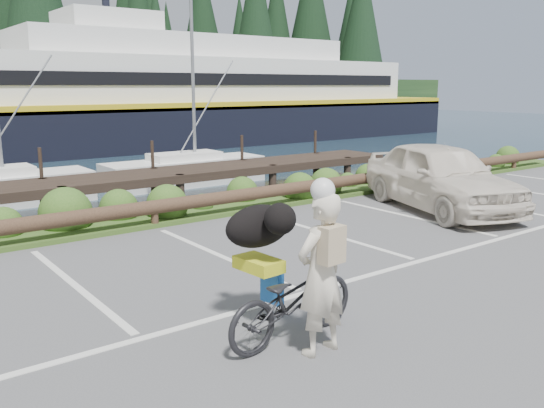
{
  "coord_description": "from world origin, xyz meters",
  "views": [
    {
      "loc": [
        -5.22,
        -6.52,
        3.0
      ],
      "look_at": [
        0.32,
        0.84,
        1.1
      ],
      "focal_mm": 38.0,
      "sensor_mm": 36.0,
      "label": 1
    }
  ],
  "objects": [
    {
      "name": "cyclist",
      "position": [
        -1.09,
        -1.96,
        0.94
      ],
      "size": [
        0.72,
        0.5,
        1.87
      ],
      "primitive_type": "imported",
      "rotation": [
        0.0,
        0.0,
        3.23
      ],
      "color": "beige",
      "rests_on": "ground"
    },
    {
      "name": "log_rail",
      "position": [
        0.0,
        4.6,
        0.0
      ],
      "size": [
        32.0,
        0.3,
        0.6
      ],
      "primitive_type": null,
      "color": "#443021",
      "rests_on": "ground"
    },
    {
      "name": "dog",
      "position": [
        -1.19,
        -0.88,
        1.29
      ],
      "size": [
        0.53,
        0.96,
        0.54
      ],
      "primitive_type": "ellipsoid",
      "rotation": [
        0.0,
        0.0,
        1.66
      ],
      "color": "black",
      "rests_on": "bicycle"
    },
    {
      "name": "ground",
      "position": [
        0.0,
        0.0,
        0.0
      ],
      "size": [
        72.0,
        72.0,
        0.0
      ],
      "primitive_type": "plane",
      "color": "#4D4D4F"
    },
    {
      "name": "vegetation_strip",
      "position": [
        0.0,
        5.3,
        0.05
      ],
      "size": [
        34.0,
        1.6,
        0.1
      ],
      "primitive_type": "cube",
      "color": "#3D5B21",
      "rests_on": "ground"
    },
    {
      "name": "parked_car",
      "position": [
        6.39,
        2.07,
        0.83
      ],
      "size": [
        3.49,
        5.27,
        1.67
      ],
      "primitive_type": "imported",
      "rotation": [
        0.0,
        0.0,
        -0.34
      ],
      "color": "silver",
      "rests_on": "ground"
    },
    {
      "name": "bicycle",
      "position": [
        -1.13,
        -1.5,
        0.51
      ],
      "size": [
        2.0,
        0.84,
        1.02
      ],
      "primitive_type": "imported",
      "rotation": [
        0.0,
        0.0,
        1.66
      ],
      "color": "black",
      "rests_on": "ground"
    }
  ]
}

